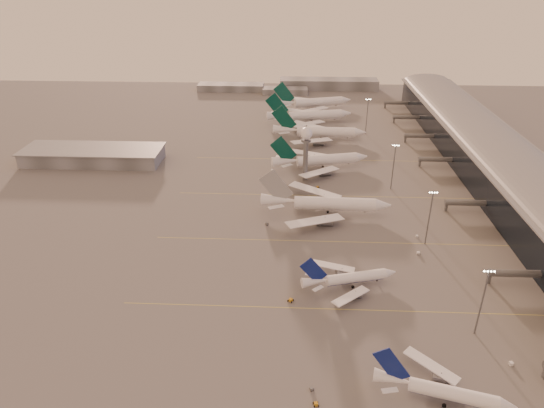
{
  "coord_description": "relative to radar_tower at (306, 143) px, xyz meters",
  "views": [
    {
      "loc": [
        -1.75,
        -123.52,
        107.75
      ],
      "look_at": [
        -10.64,
        68.7,
        10.45
      ],
      "focal_mm": 32.0,
      "sensor_mm": 36.0,
      "label": 1
    }
  ],
  "objects": [
    {
      "name": "terminal",
      "position": [
        102.88,
        -9.91,
        -10.43
      ],
      "size": [
        57.0,
        362.0,
        23.04
      ],
      "color": "black",
      "rests_on": "ground"
    },
    {
      "name": "gsv_tug_far",
      "position": [
        6.52,
        -10.94,
        -20.46
      ],
      "size": [
        3.47,
        3.89,
        0.95
      ],
      "color": "#C78A17",
      "rests_on": "ground"
    },
    {
      "name": "gsv_catering_a",
      "position": [
        59.49,
        -133.51,
        -18.71
      ],
      "size": [
        5.8,
        3.34,
        4.48
      ],
      "color": "white",
      "rests_on": "ground"
    },
    {
      "name": "narrowbody_mid",
      "position": [
        14.82,
        -96.52,
        -18.0
      ],
      "size": [
        36.54,
        28.78,
        14.57
      ],
      "color": "white",
      "rests_on": "ground"
    },
    {
      "name": "mast_d",
      "position": [
        43.0,
        80.0,
        -7.21
      ],
      "size": [
        3.6,
        0.56,
        25.0
      ],
      "color": "slate",
      "rests_on": "ground"
    },
    {
      "name": "gsv_truck_d",
      "position": [
        -18.43,
        11.46,
        -19.84
      ],
      "size": [
        2.87,
        5.66,
        2.18
      ],
      "color": "white",
      "rests_on": "ground"
    },
    {
      "name": "mast_c",
      "position": [
        45.0,
        -10.0,
        -7.21
      ],
      "size": [
        3.6,
        0.56,
        25.0
      ],
      "color": "slate",
      "rests_on": "ground"
    },
    {
      "name": "greentail_c",
      "position": [
        4.93,
        103.8,
        -16.81
      ],
      "size": [
        63.75,
        50.97,
        23.43
      ],
      "color": "white",
      "rests_on": "ground"
    },
    {
      "name": "gsv_truck_a",
      "position": [
        0.15,
        -145.48,
        -19.93
      ],
      "size": [
        5.13,
        4.15,
        2.0
      ],
      "color": "#585A5D",
      "rests_on": "ground"
    },
    {
      "name": "gsv_catering_b",
      "position": [
        47.93,
        -59.59,
        -19.05
      ],
      "size": [
        4.89,
        2.79,
        3.79
      ],
      "color": "white",
      "rests_on": "ground"
    },
    {
      "name": "hangar",
      "position": [
        -125.0,
        20.0,
        -16.63
      ],
      "size": [
        82.0,
        27.0,
        8.5
      ],
      "color": "slate",
      "rests_on": "ground"
    },
    {
      "name": "gsv_tug_near",
      "position": [
        0.85,
        -150.84,
        -20.46
      ],
      "size": [
        2.62,
        3.66,
        0.95
      ],
      "color": "#C78A17",
      "rests_on": "ground"
    },
    {
      "name": "mast_b",
      "position": [
        50.0,
        -65.0,
        -7.21
      ],
      "size": [
        3.6,
        0.56,
        25.0
      ],
      "color": "slate",
      "rests_on": "ground"
    },
    {
      "name": "gsv_tug_hangar",
      "position": [
        34.13,
        31.85,
        -20.47
      ],
      "size": [
        3.6,
        2.6,
        0.93
      ],
      "color": "#C78A17",
      "rests_on": "ground"
    },
    {
      "name": "greentail_a",
      "position": [
        9.18,
        16.73,
        -17.24
      ],
      "size": [
        56.92,
        45.44,
        21.02
      ],
      "color": "white",
      "rests_on": "ground"
    },
    {
      "name": "taxiway_markings",
      "position": [
        25.0,
        -64.0,
        -20.94
      ],
      "size": [
        180.0,
        185.25,
        0.02
      ],
      "color": "#D9CA4C",
      "rests_on": "ground"
    },
    {
      "name": "mast_a",
      "position": [
        53.0,
        -120.0,
        -7.21
      ],
      "size": [
        3.6,
        0.56,
        25.0
      ],
      "color": "slate",
      "rests_on": "ground"
    },
    {
      "name": "gsv_truck_c",
      "position": [
        -17.69,
        -51.53,
        -19.82
      ],
      "size": [
        5.13,
        5.38,
        2.21
      ],
      "color": "#585A5D",
      "rests_on": "ground"
    },
    {
      "name": "radar_tower",
      "position": [
        0.0,
        0.0,
        0.0
      ],
      "size": [
        6.4,
        6.4,
        31.1
      ],
      "color": "slate",
      "rests_on": "ground"
    },
    {
      "name": "gsv_truck_b",
      "position": [
        45.75,
        -73.53,
        -19.73
      ],
      "size": [
        5.99,
        2.41,
        2.39
      ],
      "color": "white",
      "rests_on": "ground"
    },
    {
      "name": "distant_horizon",
      "position": [
        -2.38,
        205.14,
        -17.06
      ],
      "size": [
        165.0,
        37.5,
        9.0
      ],
      "color": "slate",
      "rests_on": "ground"
    },
    {
      "name": "greentail_b",
      "position": [
        10.61,
        66.71,
        -16.92
      ],
      "size": [
        62.74,
        50.65,
        22.78
      ],
      "color": "white",
      "rests_on": "ground"
    },
    {
      "name": "greentail_d",
      "position": [
        8.84,
        140.05,
        -16.79
      ],
      "size": [
        63.08,
        50.21,
        23.56
      ],
      "color": "white",
      "rests_on": "ground"
    },
    {
      "name": "gsv_tug_mid",
      "position": [
        -6.49,
        -106.56,
        -20.38
      ],
      "size": [
        4.48,
        3.94,
        1.1
      ],
      "color": "#C78A17",
      "rests_on": "ground"
    },
    {
      "name": "narrowbody_near",
      "position": [
        34.93,
        -147.87,
        -17.93
      ],
      "size": [
        37.43,
        29.49,
        14.92
      ],
      "color": "white",
      "rests_on": "ground"
    },
    {
      "name": "ground",
      "position": [
        -5.0,
        -120.0,
        -20.95
      ],
      "size": [
        700.0,
        700.0,
        0.0
      ],
      "primitive_type": "plane",
      "color": "#5F5C5C",
      "rests_on": "ground"
    },
    {
      "name": "widebody_white",
      "position": [
        9.31,
        -39.17,
        -17.16
      ],
      "size": [
        62.1,
        49.71,
        21.83
      ],
      "color": "white",
      "rests_on": "ground"
    }
  ]
}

